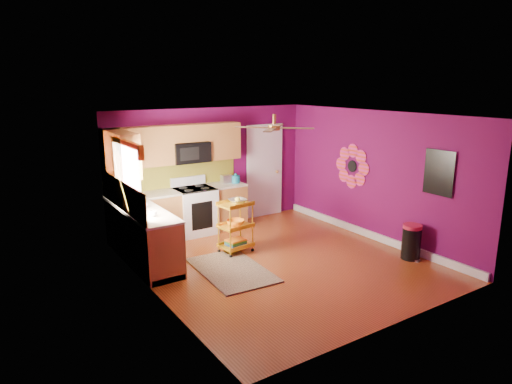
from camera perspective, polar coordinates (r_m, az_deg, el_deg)
ground at (r=7.97m, az=2.96°, el=-8.64°), size 5.00×5.00×0.00m
room_envelope at (r=7.52m, az=3.28°, el=3.00°), size 4.54×5.04×2.52m
lower_cabinets at (r=8.72m, az=-11.36°, el=-3.88°), size 2.81×2.31×0.94m
electric_range at (r=9.32m, az=-7.66°, el=-2.27°), size 0.76×0.66×1.13m
upper_cabinetry at (r=8.78m, az=-12.02°, el=5.37°), size 2.80×2.30×1.26m
left_window at (r=7.43m, az=-15.84°, el=3.19°), size 0.08×1.35×1.08m
panel_door at (r=10.36m, az=1.05°, el=2.55°), size 0.95×0.11×2.15m
right_wall_art at (r=8.79m, az=16.25°, el=2.78°), size 0.04×2.74×1.04m
ceiling_fan at (r=7.57m, az=2.28°, el=8.12°), size 1.01×1.01×0.26m
shag_rug at (r=7.60m, az=-3.06°, el=-9.68°), size 1.09×1.68×0.02m
rolling_cart at (r=8.20m, az=-2.53°, el=-4.06°), size 0.62×0.48×1.02m
trash_can at (r=8.41m, az=18.84°, el=-5.92°), size 0.41×0.41×0.62m
teal_kettle at (r=9.59m, az=-2.56°, el=1.63°), size 0.18×0.18×0.21m
toaster at (r=9.56m, az=-3.72°, el=1.61°), size 0.22×0.15×0.18m
soap_bottle_a at (r=7.87m, az=-14.06°, el=-1.43°), size 0.08×0.08×0.17m
soap_bottle_b at (r=7.91m, az=-13.77°, el=-1.42°), size 0.12×0.12×0.15m
counter_dish at (r=8.44m, az=-14.87°, el=-0.88°), size 0.24×0.24×0.06m
counter_cup at (r=7.40m, az=-12.72°, el=-2.65°), size 0.11×0.11×0.09m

